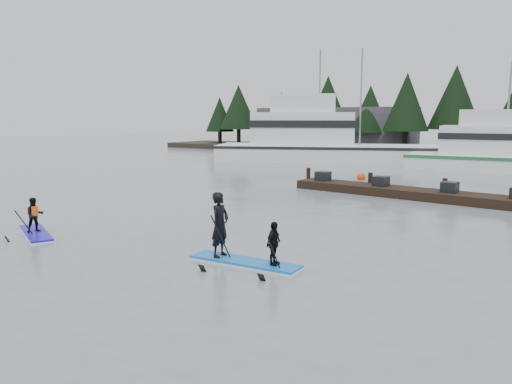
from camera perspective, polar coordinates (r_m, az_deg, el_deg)
The scene contains 10 objects.
ground at distance 15.16m, azimuth -12.69°, elevation -6.98°, with size 160.00×160.00×0.00m, color slate.
far_shore at distance 53.25m, azimuth 21.92°, elevation 4.03°, with size 70.00×8.00×0.60m, color #2D281E.
treeline at distance 53.28m, azimuth 21.91°, elevation 3.71°, with size 60.00×4.00×8.00m, color black, non-canonical shape.
waterfront_building at distance 59.41m, azimuth 9.03°, elevation 7.09°, with size 18.00×6.00×5.00m, color #4C4C51.
fishing_boat_large at distance 45.39m, azimuth 7.63°, elevation 4.58°, with size 20.57×13.15×11.03m.
fishing_boat_medium at distance 40.89m, azimuth 26.93°, elevation 2.97°, with size 15.35×5.65×8.87m.
floating_dock at distance 25.94m, azimuth 18.06°, elevation -0.21°, with size 13.33×1.78×0.44m, color black.
buoy_b at distance 32.71m, azimuth 11.92°, elevation 1.40°, with size 0.54×0.54×0.54m, color #EE360B.
paddleboard_solo at distance 18.67m, azimuth -23.93°, elevation -3.13°, with size 2.85×1.81×1.79m.
paddleboard_duo at distance 13.79m, azimuth -2.07°, elevation -5.34°, with size 3.26×1.24×2.44m.
Camera 1 is at (10.60, -10.05, 4.04)m, focal length 35.00 mm.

